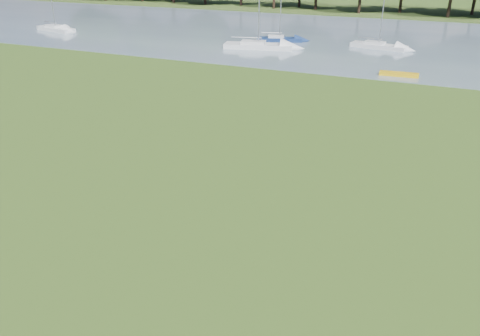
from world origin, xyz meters
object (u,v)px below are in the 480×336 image
at_px(kayak, 399,74).
at_px(sailboat_1, 279,38).
at_px(sailboat_4, 55,27).
at_px(sailboat_2, 378,44).
at_px(sailboat_5, 258,44).

distance_m(kayak, sailboat_1, 19.29).
bearing_deg(kayak, sailboat_4, 167.50).
bearing_deg(sailboat_1, sailboat_2, -16.61).
bearing_deg(sailboat_5, sailboat_2, 11.68).
distance_m(sailboat_2, sailboat_4, 42.08).
distance_m(sailboat_1, sailboat_2, 11.49).
height_order(kayak, sailboat_5, sailboat_5).
bearing_deg(sailboat_4, sailboat_1, 21.71).
distance_m(kayak, sailboat_5, 17.20).
bearing_deg(sailboat_2, sailboat_5, -143.85).
xyz_separation_m(sailboat_1, sailboat_2, (11.48, 0.34, -0.00)).
relative_size(sailboat_2, sailboat_5, 0.80).
relative_size(kayak, sailboat_5, 0.33).
bearing_deg(kayak, sailboat_5, 153.74).
xyz_separation_m(sailboat_2, sailboat_4, (-41.79, -4.88, 0.04)).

